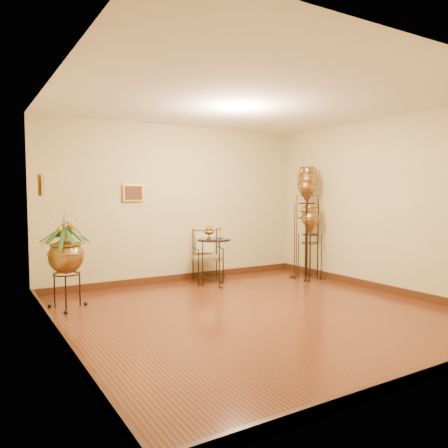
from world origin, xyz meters
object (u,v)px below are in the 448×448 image
side_table (214,261)px  amphora_mid (306,225)px  planter_urn (66,252)px  armchair (208,256)px  amphora_tall (307,221)px

side_table → amphora_mid: bearing=-9.1°
planter_urn → side_table: bearing=5.8°
planter_urn → side_table: planter_urn is taller
amphora_mid → side_table: size_ratio=1.94×
armchair → side_table: 0.40m
amphora_mid → planter_urn: bearing=179.5°
side_table → amphora_tall: bearing=-9.8°
amphora_tall → armchair: 1.96m
planter_urn → armchair: bearing=13.8°
amphora_tall → armchair: amphora_tall is taller
amphora_tall → planter_urn: bearing=179.2°
amphora_tall → armchair: (-1.73, 0.70, -0.61)m
amphora_mid → planter_urn: 4.31m
amphora_tall → side_table: bearing=170.2°
armchair → amphora_tall: bearing=-8.0°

